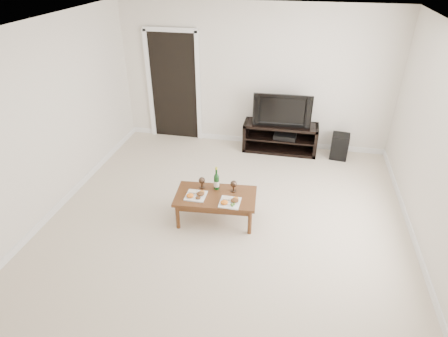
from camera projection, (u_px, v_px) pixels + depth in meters
floor at (224, 230)px, 5.14m from camera, size 5.50×5.50×0.00m
back_wall at (255, 78)px, 6.82m from camera, size 5.00×0.04×2.60m
ceiling at (224, 30)px, 3.81m from camera, size 5.00×5.50×0.04m
doorway at (174, 87)px, 7.20m from camera, size 0.90×0.02×2.05m
media_console at (280, 138)px, 7.01m from camera, size 1.36×0.45×0.55m
television at (282, 109)px, 6.72m from camera, size 1.04×0.17×0.60m
av_receiver at (285, 136)px, 6.96m from camera, size 0.42×0.33×0.08m
subwoofer at (340, 146)px, 6.80m from camera, size 0.33×0.33×0.45m
coffee_table at (216, 207)px, 5.23m from camera, size 1.15×0.69×0.42m
plate_left at (196, 194)px, 5.08m from camera, size 0.27×0.27×0.07m
plate_right at (230, 201)px, 4.94m from camera, size 0.27×0.27×0.07m
wine_bottle at (216, 178)px, 5.17m from camera, size 0.07×0.07×0.35m
goblet_left at (202, 183)px, 5.23m from camera, size 0.09×0.09×0.17m
goblet_right at (233, 186)px, 5.16m from camera, size 0.09×0.09×0.17m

